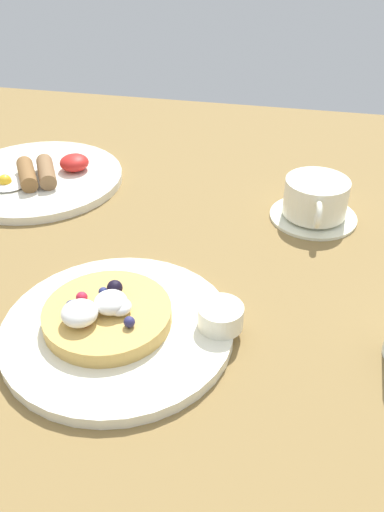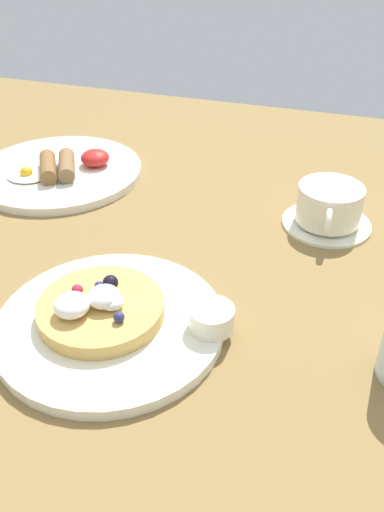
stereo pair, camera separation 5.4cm
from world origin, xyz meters
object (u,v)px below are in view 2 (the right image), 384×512
Objects in this scene: coffee_saucer at (326,222)px; syrup_ramekin at (211,318)px; pancake_plate at (111,324)px; coffee_cup at (330,203)px; breakfast_plate at (59,172)px.

syrup_ramekin is at bearing -108.61° from coffee_saucer.
coffee_cup is (19.66, 28.83, 2.86)cm from pancake_plate.
breakfast_plate is 43.72cm from coffee_cup.
pancake_plate is at bearing -124.30° from coffee_cup.
breakfast_plate is 2.28× the size of coffee_cup.
coffee_cup reaches higher than syrup_ramekin.
breakfast_plate is at bearing 127.54° from pancake_plate.
coffee_cup is at bearing -2.98° from breakfast_plate.
pancake_plate is 39.22cm from breakfast_plate.
coffee_cup is at bearing -86.13° from coffee_saucer.
syrup_ramekin is (10.65, 2.21, 1.95)cm from pancake_plate.
syrup_ramekin reaches higher than pancake_plate.
syrup_ramekin is at bearing -39.90° from breakfast_plate.
coffee_cup is at bearing 71.29° from syrup_ramekin.
coffee_saucer is 1.05× the size of coffee_cup.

